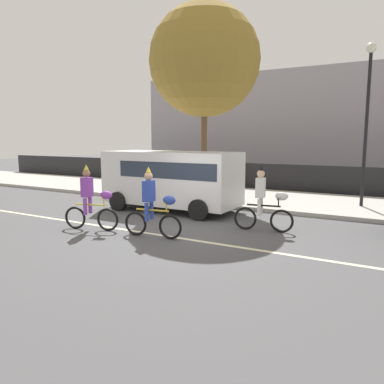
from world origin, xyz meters
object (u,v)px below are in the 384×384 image
(parade_cyclist_purple, at_px, (91,202))
(street_lamp_post, at_px, (368,101))
(parade_cyclist_zebra, at_px, (264,202))
(pedestrian_onlooker, at_px, (235,171))
(parade_cyclist_cobalt, at_px, (153,207))
(parked_van_white, at_px, (173,176))

(parade_cyclist_purple, height_order, street_lamp_post, street_lamp_post)
(parade_cyclist_zebra, distance_m, pedestrian_onlooker, 8.25)
(parade_cyclist_zebra, relative_size, pedestrian_onlooker, 1.19)
(parade_cyclist_purple, xyz_separation_m, parade_cyclist_cobalt, (2.04, 0.21, 0.00))
(street_lamp_post, bearing_deg, parked_van_white, -149.19)
(parade_cyclist_cobalt, distance_m, pedestrian_onlooker, 9.50)
(parade_cyclist_cobalt, bearing_deg, parade_cyclist_zebra, 42.21)
(parked_van_white, xyz_separation_m, pedestrian_onlooker, (-0.05, 5.88, -0.27))
(parked_van_white, bearing_deg, parade_cyclist_zebra, -18.72)
(parade_cyclist_cobalt, xyz_separation_m, parked_van_white, (-1.58, 3.48, 0.44))
(parade_cyclist_purple, relative_size, street_lamp_post, 0.33)
(parade_cyclist_purple, relative_size, parade_cyclist_cobalt, 1.00)
(parade_cyclist_purple, height_order, pedestrian_onlooker, parade_cyclist_purple)
(parade_cyclist_zebra, bearing_deg, parade_cyclist_cobalt, -137.79)
(street_lamp_post, bearing_deg, parade_cyclist_cobalt, -122.23)
(street_lamp_post, height_order, pedestrian_onlooker, street_lamp_post)
(parade_cyclist_cobalt, distance_m, parade_cyclist_zebra, 3.19)
(parade_cyclist_cobalt, distance_m, street_lamp_post, 8.95)
(parked_van_white, bearing_deg, pedestrian_onlooker, 90.52)
(parade_cyclist_cobalt, xyz_separation_m, street_lamp_post, (4.47, 7.09, 3.15))
(parade_cyclist_cobalt, relative_size, pedestrian_onlooker, 1.19)
(pedestrian_onlooker, bearing_deg, parade_cyclist_purple, -92.45)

